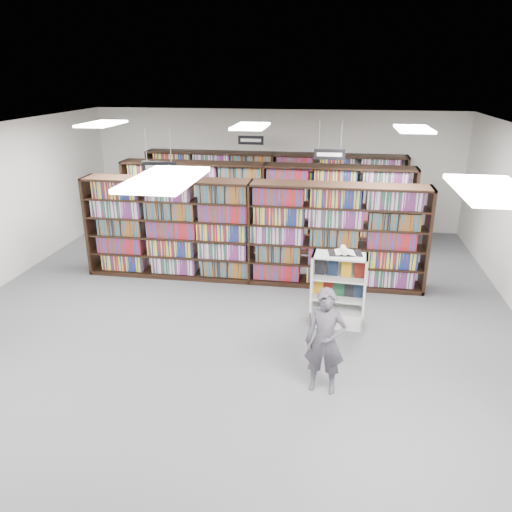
# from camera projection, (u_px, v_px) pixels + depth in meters

# --- Properties ---
(floor) EXTENTS (12.00, 12.00, 0.00)m
(floor) POSITION_uv_depth(u_px,v_px,m) (232.00, 324.00, 8.71)
(floor) COLOR #4F4F54
(floor) RESTS_ON ground
(ceiling) EXTENTS (10.00, 12.00, 0.10)m
(ceiling) POSITION_uv_depth(u_px,v_px,m) (229.00, 137.00, 7.59)
(ceiling) COLOR white
(ceiling) RESTS_ON wall_back
(wall_back) EXTENTS (10.00, 0.10, 3.20)m
(wall_back) POSITION_uv_depth(u_px,v_px,m) (275.00, 170.00, 13.71)
(wall_back) COLOR silver
(wall_back) RESTS_ON ground
(bookshelf_row_near) EXTENTS (7.00, 0.60, 2.10)m
(bookshelf_row_near) POSITION_uv_depth(u_px,v_px,m) (251.00, 232.00, 10.19)
(bookshelf_row_near) COLOR black
(bookshelf_row_near) RESTS_ON floor
(bookshelf_row_mid) EXTENTS (7.00, 0.60, 2.10)m
(bookshelf_row_mid) POSITION_uv_depth(u_px,v_px,m) (265.00, 207.00, 12.05)
(bookshelf_row_mid) COLOR black
(bookshelf_row_mid) RESTS_ON floor
(bookshelf_row_far) EXTENTS (7.00, 0.60, 2.10)m
(bookshelf_row_far) POSITION_uv_depth(u_px,v_px,m) (273.00, 192.00, 13.62)
(bookshelf_row_far) COLOR black
(bookshelf_row_far) RESTS_ON floor
(aisle_sign_left) EXTENTS (0.65, 0.02, 0.80)m
(aisle_sign_left) POSITION_uv_depth(u_px,v_px,m) (159.00, 166.00, 8.97)
(aisle_sign_left) COLOR #B2B2B7
(aisle_sign_left) RESTS_ON ceiling
(aisle_sign_right) EXTENTS (0.65, 0.02, 0.80)m
(aisle_sign_right) POSITION_uv_depth(u_px,v_px,m) (329.00, 153.00, 10.38)
(aisle_sign_right) COLOR #B2B2B7
(aisle_sign_right) RESTS_ON ceiling
(aisle_sign_center) EXTENTS (0.65, 0.02, 0.80)m
(aisle_sign_center) POSITION_uv_depth(u_px,v_px,m) (251.00, 139.00, 12.53)
(aisle_sign_center) COLOR #B2B2B7
(aisle_sign_center) RESTS_ON ceiling
(troffer_front_center) EXTENTS (0.60, 1.20, 0.04)m
(troffer_front_center) POSITION_uv_depth(u_px,v_px,m) (165.00, 179.00, 4.83)
(troffer_front_center) COLOR white
(troffer_front_center) RESTS_ON ceiling
(troffer_front_right) EXTENTS (0.60, 1.20, 0.04)m
(troffer_front_right) POSITION_uv_depth(u_px,v_px,m) (492.00, 190.00, 4.39)
(troffer_front_right) COLOR white
(troffer_front_right) RESTS_ON ceiling
(troffer_back_left) EXTENTS (0.60, 1.20, 0.04)m
(troffer_back_left) POSITION_uv_depth(u_px,v_px,m) (102.00, 124.00, 9.90)
(troffer_back_left) COLOR white
(troffer_back_left) RESTS_ON ceiling
(troffer_back_center) EXTENTS (0.60, 1.20, 0.04)m
(troffer_back_center) POSITION_uv_depth(u_px,v_px,m) (251.00, 126.00, 9.46)
(troffer_back_center) COLOR white
(troffer_back_center) RESTS_ON ceiling
(troffer_back_right) EXTENTS (0.60, 1.20, 0.04)m
(troffer_back_right) POSITION_uv_depth(u_px,v_px,m) (414.00, 129.00, 9.02)
(troffer_back_right) COLOR white
(troffer_back_right) RESTS_ON ceiling
(endcap_display) EXTENTS (0.94, 0.52, 1.28)m
(endcap_display) POSITION_uv_depth(u_px,v_px,m) (338.00, 299.00, 8.59)
(endcap_display) COLOR silver
(endcap_display) RESTS_ON floor
(open_book) EXTENTS (0.58, 0.38, 0.12)m
(open_book) POSITION_uv_depth(u_px,v_px,m) (345.00, 252.00, 8.32)
(open_book) COLOR black
(open_book) RESTS_ON endcap_display
(shopper) EXTENTS (0.58, 0.41, 1.50)m
(shopper) POSITION_uv_depth(u_px,v_px,m) (325.00, 341.00, 6.66)
(shopper) COLOR #48424B
(shopper) RESTS_ON floor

